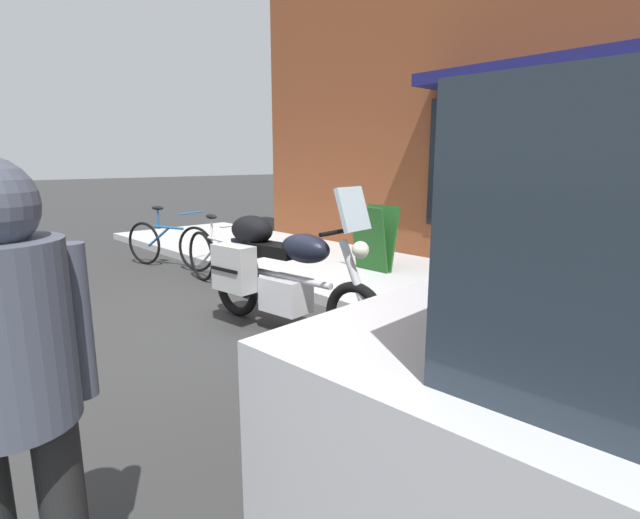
{
  "coord_description": "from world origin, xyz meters",
  "views": [
    {
      "loc": [
        4.03,
        -2.48,
        1.59
      ],
      "look_at": [
        0.87,
        0.45,
        0.7
      ],
      "focal_mm": 26.98,
      "sensor_mm": 36.0,
      "label": 1
    }
  ],
  "objects_px": {
    "touring_motorcycle": "(277,269)",
    "second_bicycle_by_cafe": "(169,244)",
    "pedestrian_walking": "(6,361)",
    "sandwich_board_sign": "(374,238)",
    "parked_bicycle": "(220,260)"
  },
  "relations": [
    {
      "from": "pedestrian_walking",
      "to": "second_bicycle_by_cafe",
      "type": "xyz_separation_m",
      "value": [
        -5.11,
        2.93,
        -0.65
      ]
    },
    {
      "from": "sandwich_board_sign",
      "to": "second_bicycle_by_cafe",
      "type": "height_order",
      "value": "sandwich_board_sign"
    },
    {
      "from": "touring_motorcycle",
      "to": "parked_bicycle",
      "type": "height_order",
      "value": "touring_motorcycle"
    },
    {
      "from": "second_bicycle_by_cafe",
      "to": "parked_bicycle",
      "type": "bearing_deg",
      "value": -2.34
    },
    {
      "from": "pedestrian_walking",
      "to": "sandwich_board_sign",
      "type": "xyz_separation_m",
      "value": [
        -2.59,
        4.66,
        -0.45
      ]
    },
    {
      "from": "touring_motorcycle",
      "to": "parked_bicycle",
      "type": "xyz_separation_m",
      "value": [
        -1.69,
        0.41,
        -0.23
      ]
    },
    {
      "from": "sandwich_board_sign",
      "to": "pedestrian_walking",
      "type": "bearing_deg",
      "value": -60.96
    },
    {
      "from": "touring_motorcycle",
      "to": "second_bicycle_by_cafe",
      "type": "distance_m",
      "value": 3.28
    },
    {
      "from": "touring_motorcycle",
      "to": "pedestrian_walking",
      "type": "distance_m",
      "value": 3.11
    },
    {
      "from": "parked_bicycle",
      "to": "second_bicycle_by_cafe",
      "type": "bearing_deg",
      "value": 177.66
    },
    {
      "from": "pedestrian_walking",
      "to": "second_bicycle_by_cafe",
      "type": "bearing_deg",
      "value": 150.22
    },
    {
      "from": "pedestrian_walking",
      "to": "touring_motorcycle",
      "type": "bearing_deg",
      "value": 127.44
    },
    {
      "from": "parked_bicycle",
      "to": "sandwich_board_sign",
      "type": "distance_m",
      "value": 2.05
    },
    {
      "from": "sandwich_board_sign",
      "to": "second_bicycle_by_cafe",
      "type": "bearing_deg",
      "value": -145.55
    },
    {
      "from": "touring_motorcycle",
      "to": "sandwich_board_sign",
      "type": "xyz_separation_m",
      "value": [
        -0.71,
        2.21,
        -0.04
      ]
    }
  ]
}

